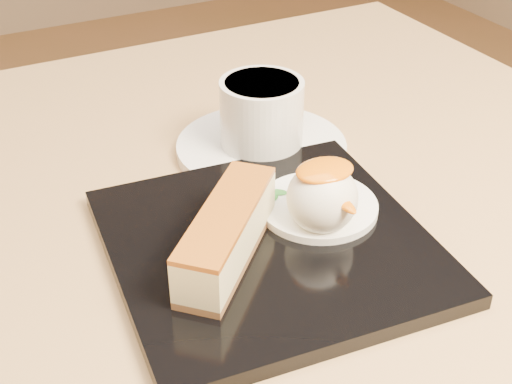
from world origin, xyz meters
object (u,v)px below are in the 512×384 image
cheesecake (227,234)px  saucer (261,148)px  ice_cream_scoop (322,198)px  coffee_cup (263,111)px  table (251,384)px  dessert_plate (269,245)px

cheesecake → saucer: size_ratio=0.73×
ice_cream_scoop → coffee_cup: coffee_cup is taller
ice_cream_scoop → table: bearing=152.7°
cheesecake → coffee_cup: (0.10, 0.13, 0.01)m
saucer → coffee_cup: coffee_cup is taller
table → cheesecake: (-0.03, -0.02, 0.19)m
coffee_cup → dessert_plate: bearing=-140.8°
table → coffee_cup: (0.07, 0.11, 0.20)m
saucer → coffee_cup: 0.04m
cheesecake → ice_cream_scoop: (0.08, -0.00, 0.01)m
coffee_cup → table: bearing=-146.8°
table → coffee_cup: coffee_cup is taller
coffee_cup → saucer: bearing=180.0°
cheesecake → coffee_cup: bearing=8.3°
dessert_plate → saucer: bearing=64.4°
saucer → coffee_cup: (0.00, 0.00, 0.04)m
dessert_plate → coffee_cup: (0.06, 0.13, 0.03)m
cheesecake → coffee_cup: coffee_cup is taller
table → cheesecake: bearing=-140.9°
dessert_plate → cheesecake: cheesecake is taller
dessert_plate → coffee_cup: bearing=64.0°
cheesecake → ice_cream_scoop: bearing=-45.5°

